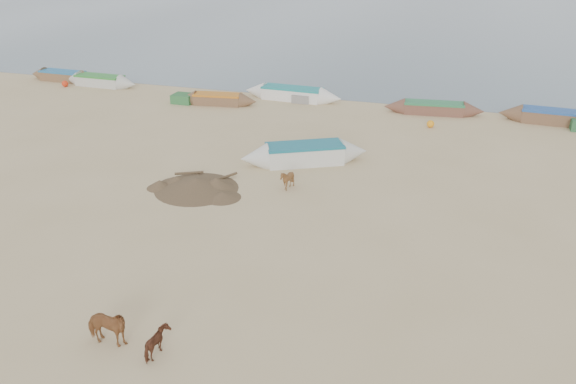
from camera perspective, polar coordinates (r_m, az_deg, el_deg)
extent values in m
plane|color=tan|center=(19.72, -3.56, -7.24)|extent=(140.00, 140.00, 0.00)
plane|color=slate|center=(98.33, 14.65, 17.66)|extent=(160.00, 160.00, 0.00)
imported|color=brown|center=(16.59, -17.94, -13.00)|extent=(1.41, 0.69, 1.17)
imported|color=brown|center=(25.09, -0.09, 1.28)|extent=(1.15, 1.13, 0.96)
imported|color=#5B2F1D|center=(15.98, -13.05, -14.77)|extent=(0.95, 1.01, 0.81)
cone|color=brown|center=(25.54, -9.29, 0.84)|extent=(4.83, 4.83, 0.51)
cube|color=#2D6636|center=(39.58, -10.58, 9.33)|extent=(1.40, 1.20, 0.60)
sphere|color=orange|center=(34.71, 14.28, 6.72)|extent=(0.44, 0.44, 0.44)
cube|color=gray|center=(39.15, 1.43, 9.54)|extent=(1.20, 1.10, 0.56)
sphere|color=red|center=(46.50, -21.71, 10.19)|extent=(0.48, 0.48, 0.48)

